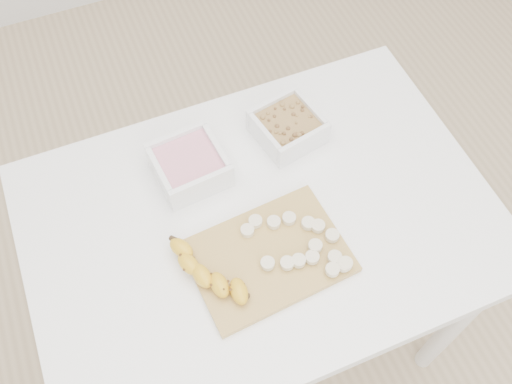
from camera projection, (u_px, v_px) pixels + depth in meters
name	position (u px, v px, depth m)	size (l,w,h in m)	color
ground	(260.00, 329.00, 1.86)	(3.50, 3.50, 0.00)	#C6AD89
table	(261.00, 238.00, 1.30)	(1.00, 0.70, 0.75)	white
bowl_yogurt	(189.00, 165.00, 1.25)	(0.16, 0.16, 0.07)	white
bowl_granola	(288.00, 127.00, 1.31)	(0.16, 0.16, 0.07)	white
cutting_board	(268.00, 257.00, 1.16)	(0.31, 0.22, 0.01)	#B18E48
banana	(209.00, 273.00, 1.12)	(0.05, 0.20, 0.03)	gold
banana_slices	(303.00, 245.00, 1.16)	(0.19, 0.19, 0.02)	beige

